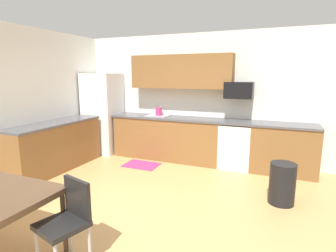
% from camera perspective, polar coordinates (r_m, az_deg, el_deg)
% --- Properties ---
extents(ground_plane, '(12.00, 12.00, 0.00)m').
position_cam_1_polar(ground_plane, '(3.90, -5.90, -17.20)').
color(ground_plane, tan).
extents(wall_back, '(5.80, 0.10, 2.70)m').
position_cam_1_polar(wall_back, '(5.93, 6.16, 6.08)').
color(wall_back, silver).
rests_on(wall_back, ground).
extents(cabinet_run_back, '(2.38, 0.60, 0.90)m').
position_cam_1_polar(cabinet_run_back, '(5.93, -0.20, -2.67)').
color(cabinet_run_back, brown).
rests_on(cabinet_run_back, ground).
extents(cabinet_run_back_right, '(1.17, 0.60, 0.90)m').
position_cam_1_polar(cabinet_run_back_right, '(5.50, 23.37, -4.66)').
color(cabinet_run_back_right, brown).
rests_on(cabinet_run_back_right, ground).
extents(cabinet_run_left, '(0.60, 2.00, 0.90)m').
position_cam_1_polar(cabinet_run_left, '(5.68, -22.87, -4.15)').
color(cabinet_run_left, brown).
rests_on(cabinet_run_left, ground).
extents(countertop_back, '(4.80, 0.64, 0.04)m').
position_cam_1_polar(countertop_back, '(5.65, 5.07, 1.47)').
color(countertop_back, '#4C4C51').
rests_on(countertop_back, cabinet_run_back).
extents(countertop_left, '(0.64, 2.00, 0.04)m').
position_cam_1_polar(countertop_left, '(5.58, -23.22, 0.53)').
color(countertop_left, '#4C4C51').
rests_on(countertop_left, cabinet_run_left).
extents(upper_cabinets_back, '(2.20, 0.34, 0.70)m').
position_cam_1_polar(upper_cabinets_back, '(5.80, 2.74, 11.46)').
color(upper_cabinets_back, brown).
extents(refrigerator, '(0.76, 0.70, 1.87)m').
position_cam_1_polar(refrigerator, '(6.56, -13.63, 2.62)').
color(refrigerator, white).
rests_on(refrigerator, ground).
extents(oven_range, '(0.60, 0.60, 0.91)m').
position_cam_1_polar(oven_range, '(5.54, 14.17, -3.91)').
color(oven_range, white).
rests_on(oven_range, ground).
extents(microwave, '(0.54, 0.36, 0.32)m').
position_cam_1_polar(microwave, '(5.48, 14.85, 7.36)').
color(microwave, black).
extents(sink_basin, '(0.48, 0.40, 0.14)m').
position_cam_1_polar(sink_basin, '(5.94, -2.20, 1.56)').
color(sink_basin, '#A5A8AD').
rests_on(sink_basin, countertop_back).
extents(sink_faucet, '(0.02, 0.02, 0.24)m').
position_cam_1_polar(sink_faucet, '(6.07, -1.50, 3.30)').
color(sink_faucet, '#B2B5BA').
rests_on(sink_faucet, countertop_back).
extents(chair_near_table, '(0.49, 0.49, 0.85)m').
position_cam_1_polar(chair_near_table, '(2.85, -20.45, -17.64)').
color(chair_near_table, black).
rests_on(chair_near_table, ground).
extents(trash_bin, '(0.36, 0.36, 0.60)m').
position_cam_1_polar(trash_bin, '(4.25, 23.11, -11.19)').
color(trash_bin, black).
rests_on(trash_bin, ground).
extents(floor_mat, '(0.70, 0.50, 0.01)m').
position_cam_1_polar(floor_mat, '(5.62, -5.66, -8.22)').
color(floor_mat, '#CC3372').
rests_on(floor_mat, ground).
extents(kettle, '(0.14, 0.14, 0.20)m').
position_cam_1_polar(kettle, '(5.96, -1.98, 2.96)').
color(kettle, '#CC3372').
rests_on(kettle, countertop_back).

